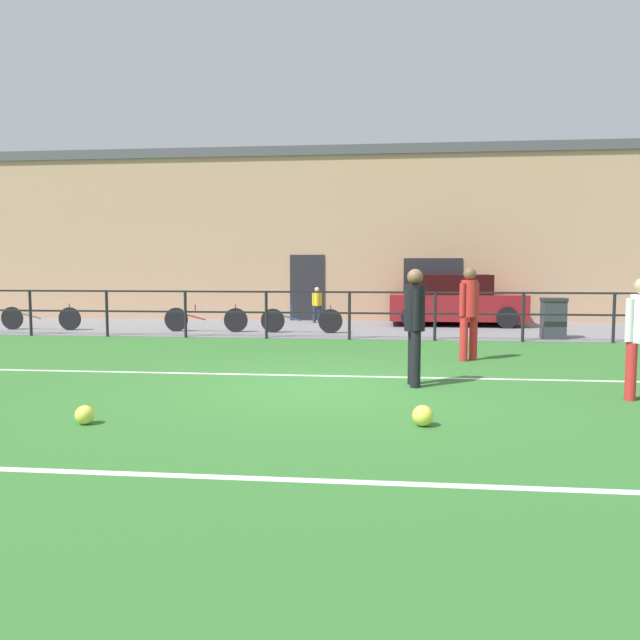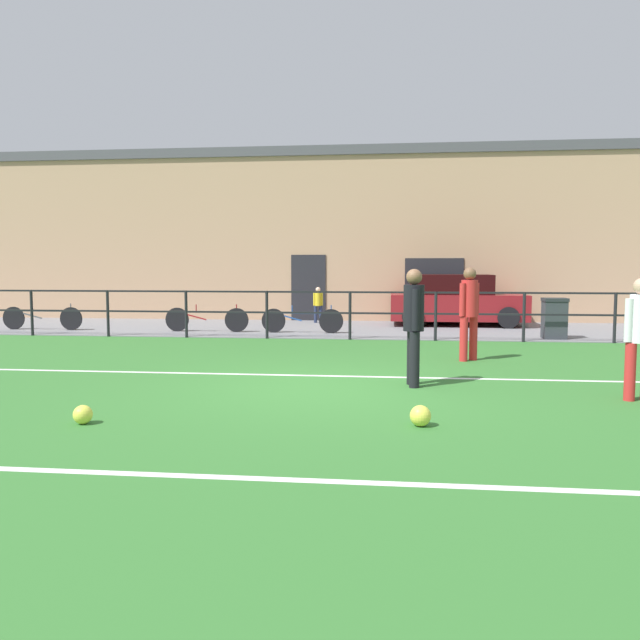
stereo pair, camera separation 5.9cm
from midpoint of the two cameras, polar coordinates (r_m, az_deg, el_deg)
name	(u,v)px [view 1 (the left image)]	position (r m, az deg, el deg)	size (l,w,h in m)	color
ground	(323,389)	(9.04, 0.13, -6.30)	(60.00, 44.00, 0.04)	#33702D
field_line_touchline	(330,376)	(10.01, 0.73, -5.08)	(36.00, 0.11, 0.00)	white
field_line_hash	(275,479)	(5.31, -4.45, -14.17)	(36.00, 0.11, 0.00)	white
pavement_strip	(355,329)	(17.43, 3.08, -0.80)	(48.00, 5.00, 0.02)	slate
perimeter_fence	(349,308)	(14.88, 2.57, 1.07)	(36.07, 0.07, 1.15)	black
clubhouse_facade	(361,236)	(21.06, 3.67, 7.64)	(28.00, 2.56, 5.49)	tan
player_goalkeeper	(415,320)	(9.17, 8.39, 0.01)	(0.30, 0.46, 1.70)	black
player_winger	(469,308)	(11.85, 13.22, 1.07)	(0.38, 0.34, 1.71)	red
soccer_ball_match	(85,415)	(7.46, -20.75, -8.04)	(0.21, 0.21, 0.21)	#E5E04C
soccer_ball_spare	(423,416)	(6.99, 9.05, -8.56)	(0.23, 0.23, 0.23)	#E5E04C
spectator_child	(317,302)	(19.17, -0.36, 1.60)	(0.29, 0.19, 1.09)	#232D4C
parked_car_red	(454,301)	(18.84, 11.96, 1.70)	(3.85, 1.95, 1.48)	maroon
bicycle_parked_0	(206,319)	(16.78, -10.42, 0.07)	(2.24, 0.04, 0.73)	black
bicycle_parked_1	(301,320)	(16.24, -1.81, -0.03)	(2.13, 0.04, 0.72)	black
bicycle_parked_2	(41,318)	(18.61, -24.07, 0.18)	(2.27, 0.04, 0.72)	black
trash_bin_0	(553,318)	(15.95, 20.28, 0.17)	(0.55, 0.47, 0.97)	#33383D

